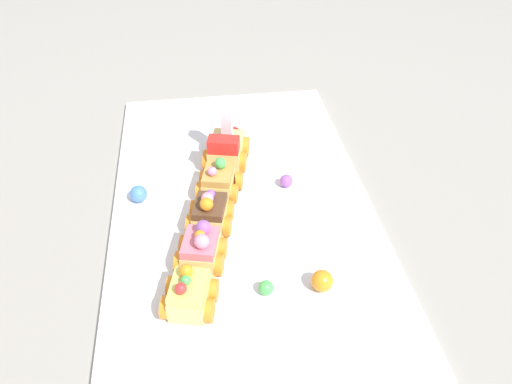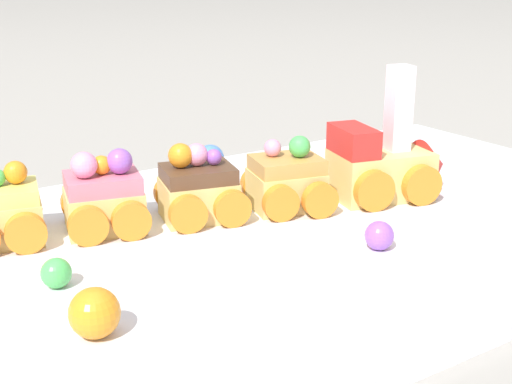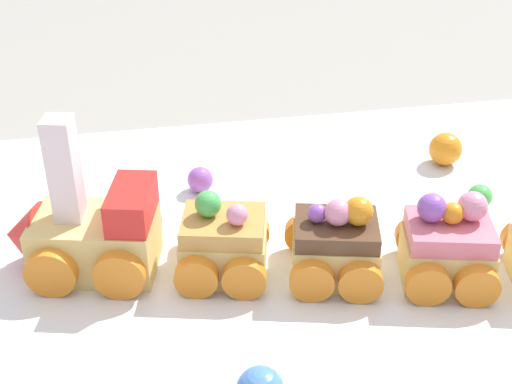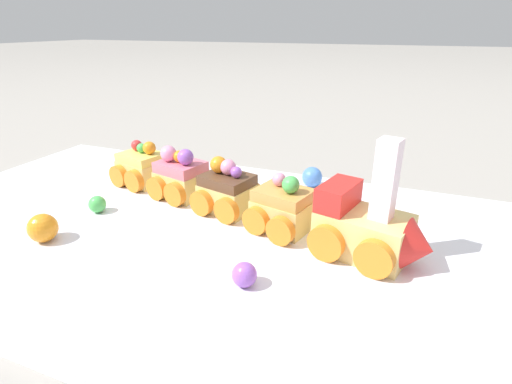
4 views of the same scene
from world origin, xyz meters
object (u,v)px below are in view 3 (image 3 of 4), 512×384
Objects in this scene: cake_train_locomotive at (86,233)px; cake_car_caramel at (223,245)px; gumball_orange at (446,149)px; gumball_purple at (200,180)px; cake_car_chocolate at (336,247)px; gumball_green at (480,197)px; cake_car_strawberry at (447,248)px.

cake_train_locomotive is 1.49× the size of cake_car_caramel.
gumball_purple is at bearing 1.79° from gumball_orange.
gumball_orange is (-0.23, -0.13, -0.01)m from cake_car_caramel.
cake_car_caramel reaches higher than gumball_purple.
cake_car_chocolate is 2.64× the size of gumball_orange.
cake_train_locomotive is 1.49× the size of cake_car_chocolate.
cake_train_locomotive reaches higher than cake_car_caramel.
gumball_green is 0.25m from gumball_purple.
cake_car_strawberry reaches higher than gumball_orange.
cake_car_caramel is 0.27m from gumball_orange.
cake_car_caramel is at bearing 28.74° from gumball_orange.
cake_car_chocolate is at bearing 44.17° from gumball_orange.
cake_car_chocolate is 0.08m from cake_car_strawberry.
cake_train_locomotive reaches higher than cake_car_chocolate.
cake_car_strawberry reaches higher than gumball_purple.
gumball_purple is at bearing -45.29° from cake_car_chocolate.
cake_car_strawberry is at bearing -179.53° from cake_car_chocolate.
cake_train_locomotive is at bearing 0.10° from cake_car_strawberry.
cake_car_strawberry is (-0.16, 0.04, 0.00)m from cake_car_caramel.
cake_car_caramel is at bearing -0.11° from cake_car_chocolate.
cake_car_chocolate is 3.60× the size of gumball_purple.
gumball_green is at bearing -141.94° from cake_car_chocolate.
cake_car_caramel is at bearing 179.99° from cake_train_locomotive.
gumball_orange is at bearing -149.18° from cake_train_locomotive.
cake_train_locomotive reaches higher than gumball_purple.
cake_train_locomotive is 0.33m from gumball_green.
cake_car_strawberry is 0.23m from gumball_purple.
cake_car_caramel is at bearing 0.18° from cake_car_strawberry.
gumball_green is at bearing 88.29° from gumball_orange.
cake_train_locomotive is 0.10m from cake_car_caramel.
cake_car_chocolate is (-0.18, 0.04, -0.01)m from cake_train_locomotive.
cake_car_strawberry is 0.18m from gumball_orange.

